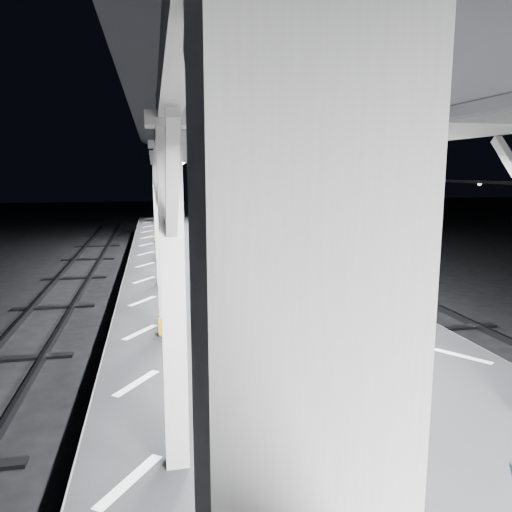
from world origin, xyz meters
name	(u,v)px	position (x,y,z in m)	size (l,w,h in m)	color
ground	(309,433)	(0.00, 0.00, 0.00)	(120.00, 120.00, 0.00)	black
platform	(310,401)	(0.00, 0.00, 0.50)	(6.00, 50.00, 1.00)	black
hazard_stripes_left	(137,383)	(-2.45, 0.00, 1.00)	(1.00, 48.00, 0.01)	silver
hazard_stripes_right	(462,356)	(2.45, 0.00, 1.00)	(1.00, 48.00, 0.01)	silver
canopy	(316,114)	(0.00, -0.02, 4.56)	(5.40, 49.00, 4.65)	silver
bench_mid	(332,312)	(0.72, 1.10, 1.51)	(0.73, 1.78, 0.95)	black
bench_far	(244,245)	(0.64, 8.78, 1.52)	(0.81, 1.83, 0.97)	black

